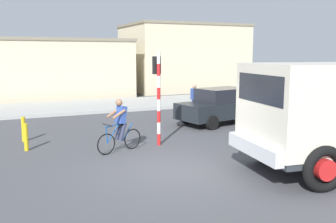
# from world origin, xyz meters

# --- Properties ---
(ground_plane) EXTENTS (120.00, 120.00, 0.00)m
(ground_plane) POSITION_xyz_m (0.00, 0.00, 0.00)
(ground_plane) COLOR #4C4C51
(sidewalk_far) EXTENTS (80.00, 5.00, 0.16)m
(sidewalk_far) POSITION_xyz_m (0.00, 12.77, 0.08)
(sidewalk_far) COLOR #ADADA8
(sidewalk_far) RESTS_ON ground
(cyclist) EXTENTS (1.64, 0.72, 1.72)m
(cyclist) POSITION_xyz_m (-0.76, 2.44, 0.86)
(cyclist) COLOR black
(cyclist) RESTS_ON ground
(traffic_light_pole) EXTENTS (0.24, 0.43, 3.20)m
(traffic_light_pole) POSITION_xyz_m (0.72, 2.83, 2.07)
(traffic_light_pole) COLOR red
(traffic_light_pole) RESTS_ON ground
(car_red_near) EXTENTS (4.27, 2.49, 1.60)m
(car_red_near) POSITION_xyz_m (4.82, 5.35, 0.82)
(car_red_near) COLOR #1E2328
(car_red_near) RESTS_ON ground
(pedestrian_near_kerb) EXTENTS (0.34, 0.22, 1.62)m
(pedestrian_near_kerb) POSITION_xyz_m (4.64, 7.55, 0.85)
(pedestrian_near_kerb) COLOR #2D334C
(pedestrian_near_kerb) RESTS_ON ground
(bollard_near) EXTENTS (0.14, 0.14, 0.90)m
(bollard_near) POSITION_xyz_m (-3.53, 3.81, 0.45)
(bollard_near) COLOR gold
(bollard_near) RESTS_ON ground
(bollard_far) EXTENTS (0.14, 0.14, 0.90)m
(bollard_far) POSITION_xyz_m (-3.53, 5.21, 0.45)
(bollard_far) COLOR gold
(bollard_far) RESTS_ON ground
(building_mid_block) EXTENTS (9.80, 7.98, 4.15)m
(building_mid_block) POSITION_xyz_m (-0.30, 19.92, 2.08)
(building_mid_block) COLOR beige
(building_mid_block) RESTS_ON ground
(building_corner_right) EXTENTS (9.75, 7.04, 5.54)m
(building_corner_right) POSITION_xyz_m (10.32, 20.45, 2.77)
(building_corner_right) COLOR beige
(building_corner_right) RESTS_ON ground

